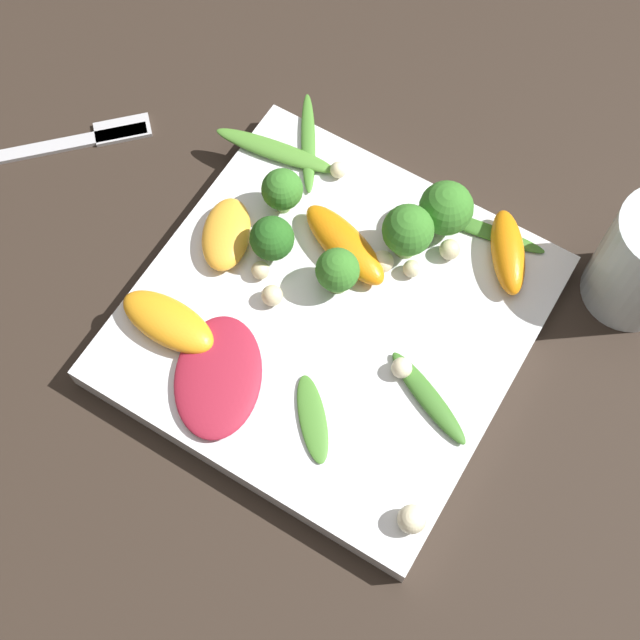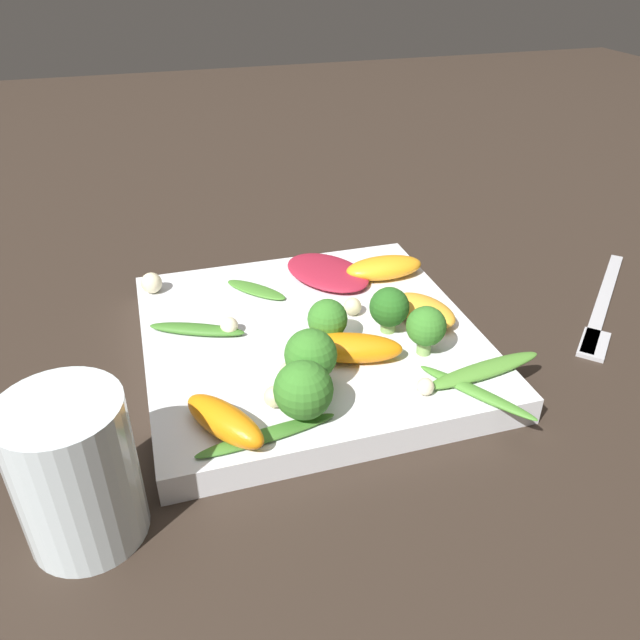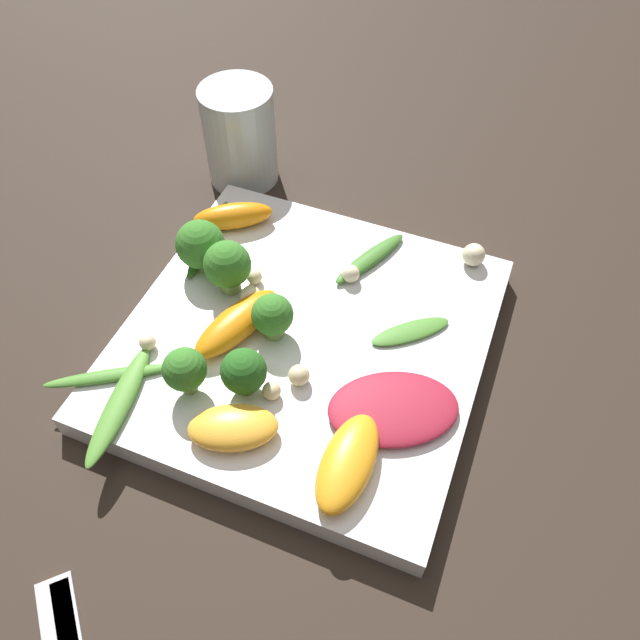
# 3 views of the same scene
# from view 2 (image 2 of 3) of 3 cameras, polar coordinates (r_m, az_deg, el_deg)

# --- Properties ---
(ground_plane) EXTENTS (2.40, 2.40, 0.00)m
(ground_plane) POSITION_cam_2_polar(r_m,az_deg,el_deg) (0.50, -0.92, -2.92)
(ground_plane) COLOR #2D231C
(plate) EXTENTS (0.26, 0.26, 0.02)m
(plate) POSITION_cam_2_polar(r_m,az_deg,el_deg) (0.50, -0.93, -1.93)
(plate) COLOR white
(plate) RESTS_ON ground_plane
(drinking_glass) EXTENTS (0.06, 0.06, 0.09)m
(drinking_glass) POSITION_cam_2_polar(r_m,az_deg,el_deg) (0.36, -21.46, -12.78)
(drinking_glass) COLOR silver
(drinking_glass) RESTS_ON ground_plane
(fork) EXTENTS (0.15, 0.15, 0.01)m
(fork) POSITION_cam_2_polar(r_m,az_deg,el_deg) (0.60, 24.50, 0.66)
(fork) COLOR #B2B2B7
(fork) RESTS_ON ground_plane
(radicchio_leaf_0) EXTENTS (0.10, 0.09, 0.01)m
(radicchio_leaf_0) POSITION_cam_2_polar(r_m,az_deg,el_deg) (0.56, 0.67, 4.40)
(radicchio_leaf_0) COLOR maroon
(radicchio_leaf_0) RESTS_ON plate
(orange_segment_0) EXTENTS (0.05, 0.08, 0.02)m
(orange_segment_0) POSITION_cam_2_polar(r_m,az_deg,el_deg) (0.45, 2.67, -2.55)
(orange_segment_0) COLOR orange
(orange_segment_0) RESTS_ON plate
(orange_segment_1) EXTENTS (0.07, 0.05, 0.02)m
(orange_segment_1) POSITION_cam_2_polar(r_m,az_deg,el_deg) (0.51, 9.48, 0.91)
(orange_segment_1) COLOR #FCAD33
(orange_segment_1) RESTS_ON plate
(orange_segment_2) EXTENTS (0.07, 0.05, 0.02)m
(orange_segment_2) POSITION_cam_2_polar(r_m,az_deg,el_deg) (0.39, -8.72, -9.09)
(orange_segment_2) COLOR orange
(orange_segment_2) RESTS_ON plate
(orange_segment_3) EXTENTS (0.03, 0.07, 0.02)m
(orange_segment_3) POSITION_cam_2_polar(r_m,az_deg,el_deg) (0.56, 5.88, 4.78)
(orange_segment_3) COLOR orange
(orange_segment_3) RESTS_ON plate
(broccoli_floret_0) EXTENTS (0.04, 0.04, 0.04)m
(broccoli_floret_0) POSITION_cam_2_polar(r_m,az_deg,el_deg) (0.39, -1.53, -6.46)
(broccoli_floret_0) COLOR #84AD5B
(broccoli_floret_0) RESTS_ON plate
(broccoli_floret_1) EXTENTS (0.04, 0.04, 0.04)m
(broccoli_floret_1) POSITION_cam_2_polar(r_m,az_deg,el_deg) (0.42, -0.86, -3.38)
(broccoli_floret_1) COLOR #84AD5B
(broccoli_floret_1) RESTS_ON plate
(broccoli_floret_2) EXTENTS (0.03, 0.03, 0.04)m
(broccoli_floret_2) POSITION_cam_2_polar(r_m,az_deg,el_deg) (0.48, 6.35, 1.11)
(broccoli_floret_2) COLOR #7A9E51
(broccoli_floret_2) RESTS_ON plate
(broccoli_floret_3) EXTENTS (0.03, 0.03, 0.04)m
(broccoli_floret_3) POSITION_cam_2_polar(r_m,az_deg,el_deg) (0.46, 9.67, -0.65)
(broccoli_floret_3) COLOR #84AD5B
(broccoli_floret_3) RESTS_ON plate
(broccoli_floret_4) EXTENTS (0.03, 0.03, 0.04)m
(broccoli_floret_4) POSITION_cam_2_polar(r_m,az_deg,el_deg) (0.46, 0.69, -0.05)
(broccoli_floret_4) COLOR #7A9E51
(broccoli_floret_4) RESTS_ON plate
(arugula_sprig_0) EXTENTS (0.03, 0.09, 0.00)m
(arugula_sprig_0) POSITION_cam_2_polar(r_m,az_deg,el_deg) (0.39, -4.87, -10.43)
(arugula_sprig_0) COLOR #3D7528
(arugula_sprig_0) RESTS_ON plate
(arugula_sprig_1) EXTENTS (0.08, 0.06, 0.01)m
(arugula_sprig_1) POSITION_cam_2_polar(r_m,az_deg,el_deg) (0.44, 14.08, -6.40)
(arugula_sprig_1) COLOR #47842D
(arugula_sprig_1) RESTS_ON plate
(arugula_sprig_2) EXTENTS (0.04, 0.08, 0.01)m
(arugula_sprig_2) POSITION_cam_2_polar(r_m,az_deg,el_deg) (0.49, -11.19, -0.84)
(arugula_sprig_2) COLOR #3D7528
(arugula_sprig_2) RESTS_ON plate
(arugula_sprig_3) EXTENTS (0.03, 0.10, 0.01)m
(arugula_sprig_3) POSITION_cam_2_polar(r_m,az_deg,el_deg) (0.46, 14.79, -4.44)
(arugula_sprig_3) COLOR #518E33
(arugula_sprig_3) RESTS_ON plate
(arugula_sprig_4) EXTENTS (0.06, 0.05, 0.00)m
(arugula_sprig_4) POSITION_cam_2_polar(r_m,az_deg,el_deg) (0.54, -5.88, 2.78)
(arugula_sprig_4) COLOR #47842D
(arugula_sprig_4) RESTS_ON plate
(macadamia_nut_0) EXTENTS (0.02, 0.02, 0.02)m
(macadamia_nut_0) POSITION_cam_2_polar(r_m,az_deg,el_deg) (0.45, -0.71, -3.59)
(macadamia_nut_0) COLOR beige
(macadamia_nut_0) RESTS_ON plate
(macadamia_nut_1) EXTENTS (0.01, 0.01, 0.01)m
(macadamia_nut_1) POSITION_cam_2_polar(r_m,az_deg,el_deg) (0.51, 2.98, 1.24)
(macadamia_nut_1) COLOR beige
(macadamia_nut_1) RESTS_ON plate
(macadamia_nut_2) EXTENTS (0.01, 0.01, 0.01)m
(macadamia_nut_2) POSITION_cam_2_polar(r_m,az_deg,el_deg) (0.49, -8.29, -0.53)
(macadamia_nut_2) COLOR beige
(macadamia_nut_2) RESTS_ON plate
(macadamia_nut_3) EXTENTS (0.02, 0.02, 0.02)m
(macadamia_nut_3) POSITION_cam_2_polar(r_m,az_deg,el_deg) (0.56, -15.15, 3.29)
(macadamia_nut_3) COLOR beige
(macadamia_nut_3) RESTS_ON plate
(macadamia_nut_4) EXTENTS (0.01, 0.01, 0.01)m
(macadamia_nut_4) POSITION_cam_2_polar(r_m,az_deg,el_deg) (0.43, 9.60, -6.02)
(macadamia_nut_4) COLOR beige
(macadamia_nut_4) RESTS_ON plate
(macadamia_nut_5) EXTENTS (0.01, 0.01, 0.01)m
(macadamia_nut_5) POSITION_cam_2_polar(r_m,az_deg,el_deg) (0.50, 5.30, 0.75)
(macadamia_nut_5) COLOR beige
(macadamia_nut_5) RESTS_ON plate
(macadamia_nut_6) EXTENTS (0.01, 0.01, 0.01)m
(macadamia_nut_6) POSITION_cam_2_polar(r_m,az_deg,el_deg) (0.44, -2.94, -4.66)
(macadamia_nut_6) COLOR beige
(macadamia_nut_6) RESTS_ON plate
(macadamia_nut_7) EXTENTS (0.01, 0.01, 0.01)m
(macadamia_nut_7) POSITION_cam_2_polar(r_m,az_deg,el_deg) (0.41, -4.18, -7.01)
(macadamia_nut_7) COLOR beige
(macadamia_nut_7) RESTS_ON plate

